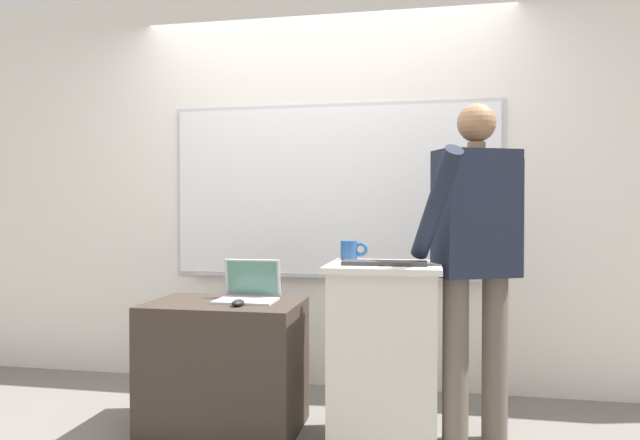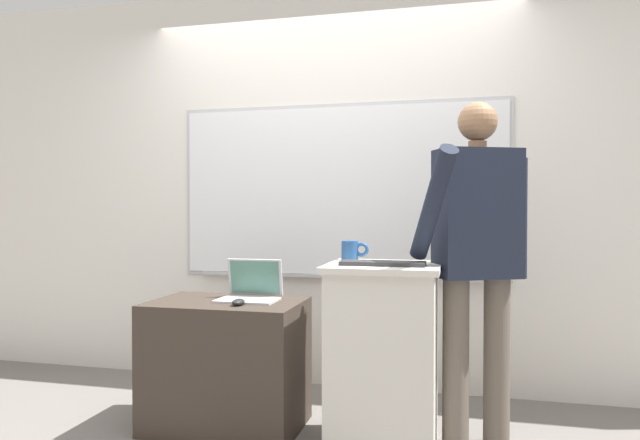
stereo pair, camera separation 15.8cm
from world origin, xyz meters
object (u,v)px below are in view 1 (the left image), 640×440
object	(u,v)px
lectern_podium	(384,354)
computer_mouse_by_laptop	(238,303)
coffee_mug	(350,250)
wireless_keyboard	(385,263)
laptop	(249,288)
person_presenter	(476,249)
side_desk	(225,365)

from	to	relation	value
lectern_podium	computer_mouse_by_laptop	xyz separation A→B (m)	(-0.75, -0.06, 0.25)
coffee_mug	wireless_keyboard	bearing A→B (deg)	-51.21
wireless_keyboard	laptop	bearing A→B (deg)	164.72
person_presenter	side_desk	bearing A→B (deg)	157.77
wireless_keyboard	computer_mouse_by_laptop	distance (m)	0.79
lectern_podium	laptop	world-z (taller)	lectern_podium
lectern_podium	laptop	size ratio (longest dim) A/B	2.84
side_desk	laptop	xyz separation A→B (m)	(0.11, 0.08, 0.41)
person_presenter	wireless_keyboard	bearing A→B (deg)	176.74
wireless_keyboard	coffee_mug	xyz separation A→B (m)	(-0.20, 0.25, 0.04)
side_desk	coffee_mug	size ratio (longest dim) A/B	5.53
lectern_podium	side_desk	distance (m)	0.87
lectern_podium	person_presenter	bearing A→B (deg)	13.30
side_desk	person_presenter	world-z (taller)	person_presenter
person_presenter	computer_mouse_by_laptop	size ratio (longest dim) A/B	17.26
wireless_keyboard	person_presenter	bearing A→B (deg)	21.08
lectern_podium	coffee_mug	xyz separation A→B (m)	(-0.20, 0.19, 0.51)
computer_mouse_by_laptop	coffee_mug	xyz separation A→B (m)	(0.55, 0.25, 0.26)
side_desk	coffee_mug	distance (m)	0.92
person_presenter	coffee_mug	bearing A→B (deg)	148.65
wireless_keyboard	computer_mouse_by_laptop	size ratio (longest dim) A/B	4.11
lectern_podium	side_desk	xyz separation A→B (m)	(-0.87, 0.06, -0.12)
laptop	computer_mouse_by_laptop	distance (m)	0.21
laptop	wireless_keyboard	bearing A→B (deg)	-15.28
side_desk	person_presenter	bearing A→B (deg)	2.11
wireless_keyboard	lectern_podium	bearing A→B (deg)	94.45
coffee_mug	computer_mouse_by_laptop	bearing A→B (deg)	-156.00
side_desk	wireless_keyboard	size ratio (longest dim) A/B	1.99
lectern_podium	computer_mouse_by_laptop	world-z (taller)	lectern_podium
wireless_keyboard	computer_mouse_by_laptop	bearing A→B (deg)	179.47
laptop	side_desk	bearing A→B (deg)	-143.83
person_presenter	laptop	bearing A→B (deg)	154.03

